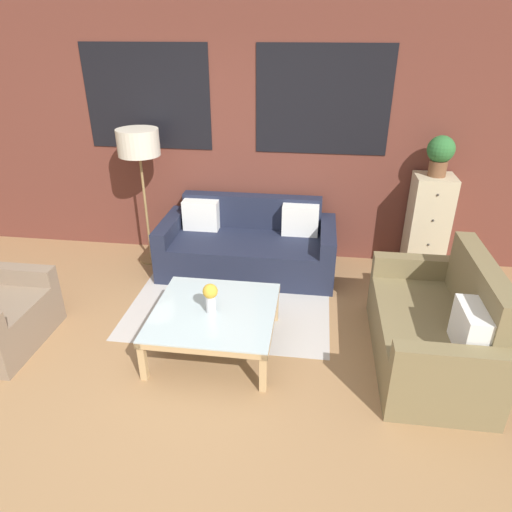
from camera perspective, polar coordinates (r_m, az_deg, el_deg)
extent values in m
plane|color=#9E754C|center=(3.73, -9.10, -15.61)|extent=(16.00, 16.00, 0.00)
cube|color=brown|center=(5.25, -2.70, 14.75)|extent=(8.40, 0.08, 2.80)
cube|color=black|center=(5.39, -13.45, 18.73)|extent=(1.40, 0.01, 1.10)
cube|color=black|center=(5.05, 8.35, 18.64)|extent=(1.40, 0.01, 1.10)
cube|color=#BCB7B2|center=(4.58, -3.29, -6.21)|extent=(1.96, 1.41, 0.00)
cube|color=#1E2338|center=(5.04, -1.20, -0.28)|extent=(1.59, 0.72, 0.40)
cube|color=#1E2338|center=(5.35, -0.50, 3.66)|extent=(1.59, 0.16, 0.78)
cube|color=#1E2338|center=(5.27, -10.52, 1.57)|extent=(0.16, 0.88, 0.58)
cube|color=#1E2338|center=(5.02, 8.83, 0.44)|extent=(0.16, 0.88, 0.58)
cube|color=white|center=(5.25, -6.89, 5.09)|extent=(0.40, 0.16, 0.34)
cube|color=white|center=(5.09, 5.55, 4.47)|extent=(0.40, 0.16, 0.34)
cube|color=olive|center=(4.02, 19.39, -9.60)|extent=(0.64, 1.20, 0.42)
cube|color=olive|center=(4.00, 25.57, -6.78)|extent=(0.16, 1.20, 0.92)
cube|color=olive|center=(4.54, 19.15, -3.61)|extent=(0.80, 0.14, 0.62)
cube|color=olive|center=(3.47, 22.89, -14.81)|extent=(0.80, 0.14, 0.62)
cube|color=white|center=(3.57, 25.14, -8.32)|extent=(0.16, 0.40, 0.34)
cube|color=#84705B|center=(4.54, -29.19, -7.43)|extent=(0.64, 0.62, 0.40)
cube|color=#84705B|center=(4.80, -27.69, -4.08)|extent=(0.80, 0.14, 0.56)
cube|color=silver|center=(3.85, -5.24, -6.83)|extent=(1.02, 1.02, 0.01)
cube|color=tan|center=(3.49, -6.96, -11.60)|extent=(1.02, 0.05, 0.05)
cube|color=tan|center=(4.27, -3.82, -3.62)|extent=(1.02, 0.05, 0.05)
cube|color=tan|center=(3.99, -12.05, -6.56)|extent=(0.05, 1.02, 0.05)
cube|color=tan|center=(3.80, 1.98, -7.79)|extent=(0.05, 1.02, 0.05)
cube|color=tan|center=(3.73, -13.98, -12.50)|extent=(0.06, 0.05, 0.36)
cube|color=tan|center=(3.53, 0.91, -14.19)|extent=(0.05, 0.05, 0.36)
cube|color=tan|center=(4.45, -9.78, -4.98)|extent=(0.06, 0.05, 0.36)
cube|color=tan|center=(4.28, 2.44, -5.95)|extent=(0.05, 0.05, 0.36)
cylinder|color=olive|center=(5.59, -12.91, -0.32)|extent=(0.28, 0.28, 0.02)
cylinder|color=olive|center=(5.34, -13.59, 5.68)|extent=(0.03, 0.03, 1.24)
cylinder|color=beige|center=(5.12, -14.51, 13.60)|extent=(0.45, 0.45, 0.28)
cube|color=#C6B793|center=(5.30, 20.60, 3.59)|extent=(0.41, 0.38, 1.11)
sphere|color=#38332D|center=(4.99, 21.78, 7.11)|extent=(0.02, 0.02, 0.02)
sphere|color=#38332D|center=(5.08, 21.26, 4.16)|extent=(0.02, 0.02, 0.02)
sphere|color=#38332D|center=(5.18, 20.75, 1.33)|extent=(0.02, 0.02, 0.02)
sphere|color=#38332D|center=(5.30, 20.27, -1.38)|extent=(0.02, 0.02, 0.02)
cylinder|color=brown|center=(5.11, 21.75, 10.15)|extent=(0.18, 0.18, 0.16)
sphere|color=#2D6B33|center=(5.06, 22.13, 12.26)|extent=(0.27, 0.27, 0.27)
cylinder|color=silver|center=(3.79, -5.66, -5.98)|extent=(0.08, 0.08, 0.16)
sphere|color=gold|center=(3.72, -5.75, -4.40)|extent=(0.12, 0.12, 0.12)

